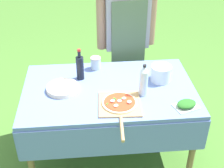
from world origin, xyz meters
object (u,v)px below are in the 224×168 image
at_px(mixing_tub, 161,73).
at_px(pizza_on_peel, 120,104).
at_px(prep_table, 109,97).
at_px(person_cook, 126,33).
at_px(water_bottle, 144,81).
at_px(herb_container, 186,104).
at_px(plate_stack, 63,88).
at_px(oil_bottle, 80,67).
at_px(sauce_jar, 96,64).

bearing_deg(mixing_tub, pizza_on_peel, -139.52).
bearing_deg(prep_table, person_cook, 71.43).
bearing_deg(pizza_on_peel, person_cook, 82.95).
xyz_separation_m(water_bottle, herb_container, (0.30, -0.19, -0.11)).
bearing_deg(prep_table, herb_container, -28.16).
relative_size(person_cook, pizza_on_peel, 2.70).
height_order(prep_table, plate_stack, plate_stack).
distance_m(oil_bottle, water_bottle, 0.57).
bearing_deg(person_cook, oil_bottle, 41.17).
distance_m(person_cook, water_bottle, 0.79).
height_order(person_cook, herb_container, person_cook).
bearing_deg(person_cook, water_bottle, 85.89).
relative_size(person_cook, water_bottle, 5.71).
height_order(prep_table, sauce_jar, sauce_jar).
xyz_separation_m(oil_bottle, sauce_jar, (0.14, 0.16, -0.06)).
height_order(mixing_tub, plate_stack, mixing_tub).
bearing_deg(mixing_tub, oil_bottle, 172.66).
xyz_separation_m(prep_table, water_bottle, (0.26, -0.11, 0.22)).
height_order(oil_bottle, plate_stack, oil_bottle).
distance_m(pizza_on_peel, oil_bottle, 0.52).
bearing_deg(prep_table, plate_stack, 178.69).
xyz_separation_m(prep_table, pizza_on_peel, (0.06, -0.24, 0.10)).
xyz_separation_m(person_cook, water_bottle, (0.03, -0.79, -0.05)).
bearing_deg(mixing_tub, water_bottle, -133.44).
relative_size(prep_table, person_cook, 0.92).
relative_size(pizza_on_peel, mixing_tub, 3.36).
bearing_deg(sauce_jar, water_bottle, -51.35).
bearing_deg(herb_container, oil_bottle, 149.19).
xyz_separation_m(pizza_on_peel, oil_bottle, (-0.29, 0.42, 0.10)).
relative_size(water_bottle, sauce_jar, 2.46).
xyz_separation_m(mixing_tub, plate_stack, (-0.82, -0.08, -0.05)).
distance_m(prep_table, plate_stack, 0.39).
xyz_separation_m(water_bottle, mixing_tub, (0.18, 0.19, -0.06)).
relative_size(oil_bottle, plate_stack, 1.04).
bearing_deg(sauce_jar, plate_stack, -131.27).
relative_size(plate_stack, sauce_jar, 2.43).
relative_size(oil_bottle, mixing_tub, 1.63).
relative_size(pizza_on_peel, sauce_jar, 5.20).
bearing_deg(oil_bottle, herb_container, -30.81).
relative_size(prep_table, herb_container, 6.67).
height_order(oil_bottle, sauce_jar, oil_bottle).
distance_m(mixing_tub, plate_stack, 0.83).
bearing_deg(pizza_on_peel, water_bottle, 36.85).
height_order(pizza_on_peel, plate_stack, pizza_on_peel).
relative_size(mixing_tub, sauce_jar, 1.55).
distance_m(herb_container, mixing_tub, 0.40).
relative_size(person_cook, plate_stack, 5.79).
bearing_deg(water_bottle, pizza_on_peel, -146.30).
bearing_deg(herb_container, prep_table, 151.84).
relative_size(prep_table, oil_bottle, 5.10).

